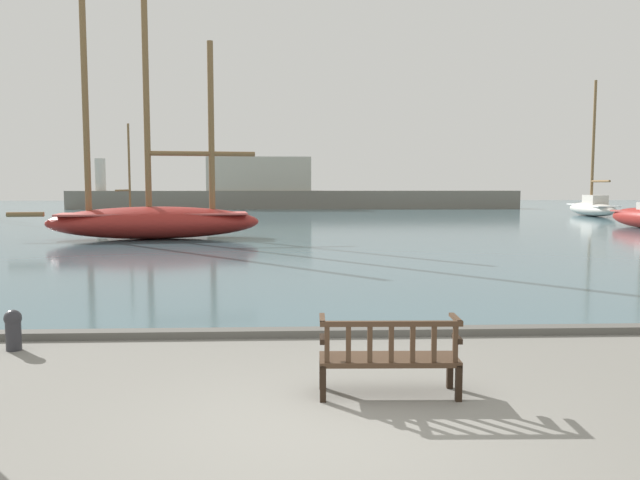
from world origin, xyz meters
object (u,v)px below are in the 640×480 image
(sailboat_outer_port, at_px, (154,216))
(sailboat_outer_starboard, at_px, (130,214))
(sailboat_far_port, at_px, (592,207))
(park_bench, at_px, (389,356))
(mooring_bollard, at_px, (13,328))

(sailboat_outer_port, relative_size, sailboat_outer_starboard, 1.99)
(sailboat_outer_port, height_order, sailboat_far_port, sailboat_outer_port)
(sailboat_outer_port, bearing_deg, park_bench, -70.67)
(sailboat_outer_port, distance_m, mooring_bollard, 18.07)
(park_bench, bearing_deg, sailboat_outer_starboard, 109.03)
(sailboat_outer_port, relative_size, mooring_bollard, 20.40)
(sailboat_outer_starboard, height_order, mooring_bollard, sailboat_outer_starboard)
(sailboat_outer_starboard, bearing_deg, park_bench, -70.97)
(sailboat_outer_port, distance_m, sailboat_outer_starboard, 14.28)
(park_bench, bearing_deg, mooring_bollard, 156.99)
(park_bench, bearing_deg, sailboat_outer_port, 109.33)
(park_bench, bearing_deg, sailboat_far_port, 61.13)
(sailboat_outer_port, bearing_deg, sailboat_outer_starboard, 108.58)
(sailboat_outer_port, height_order, mooring_bollard, sailboat_outer_port)
(park_bench, xyz_separation_m, mooring_bollard, (-5.22, 2.22, -0.13))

